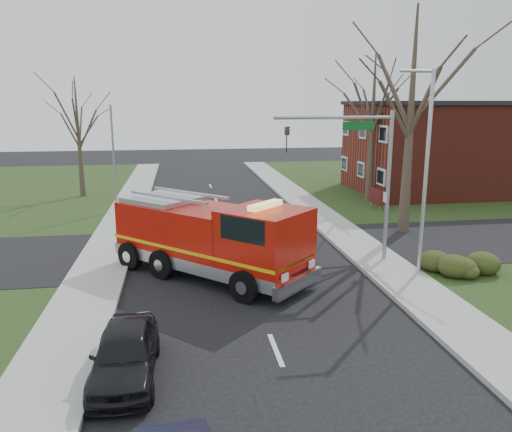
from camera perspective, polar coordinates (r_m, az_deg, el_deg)
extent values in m
plane|color=black|center=(20.63, -0.93, -7.35)|extent=(120.00, 120.00, 0.00)
cube|color=gray|center=(22.26, 15.18, -6.07)|extent=(2.40, 80.00, 0.15)
cube|color=gray|center=(20.75, -18.31, -7.68)|extent=(2.40, 80.00, 0.15)
cube|color=maroon|center=(43.17, 21.51, 7.13)|extent=(15.00, 10.00, 7.00)
cube|color=black|center=(43.02, 21.91, 11.90)|extent=(15.40, 10.40, 0.30)
cube|color=silver|center=(40.09, 11.92, 5.22)|extent=(0.12, 1.40, 1.20)
cube|color=#501213|center=(34.86, 13.52, 2.19)|extent=(0.12, 2.00, 1.00)
cylinder|color=gray|center=(34.22, 13.98, 1.21)|extent=(0.08, 0.08, 0.90)
cylinder|color=gray|center=(35.67, 13.00, 1.72)|extent=(0.08, 0.08, 0.90)
ellipsoid|color=#313F17|center=(22.55, 22.83, -5.06)|extent=(2.80, 2.00, 0.90)
cone|color=#3D3024|center=(27.98, 17.19, 9.98)|extent=(0.64, 0.64, 12.00)
cone|color=#3D3024|center=(36.85, 13.13, 9.59)|extent=(0.56, 0.56, 10.50)
cone|color=#3D3024|center=(39.96, -19.59, 8.34)|extent=(0.44, 0.44, 9.00)
cylinder|color=gray|center=(22.91, 14.85, 3.07)|extent=(0.18, 0.18, 6.80)
cylinder|color=gray|center=(21.70, 8.90, 11.05)|extent=(5.20, 0.14, 0.14)
cube|color=#0C591E|center=(22.07, 11.63, 10.06)|extent=(1.40, 0.06, 0.35)
imported|color=black|center=(21.20, 3.62, 10.19)|extent=(0.22, 0.18, 1.10)
cylinder|color=#B7BABF|center=(21.31, 18.83, 4.28)|extent=(0.16, 0.16, 8.40)
cylinder|color=#B7BABF|center=(20.83, 17.90, 15.49)|extent=(1.40, 0.12, 0.12)
cylinder|color=gray|center=(33.65, -15.93, 6.17)|extent=(0.14, 0.14, 7.00)
cube|color=#B01208|center=(21.68, -8.04, -1.74)|extent=(6.09, 6.09, 2.32)
cube|color=#B01208|center=(19.03, 1.06, -3.15)|extent=(4.06, 4.06, 2.65)
cube|color=#B7BABF|center=(21.06, -5.37, -4.76)|extent=(8.13, 8.14, 0.50)
cube|color=#E5B20C|center=(20.89, -5.40, -3.17)|extent=(8.14, 8.14, 0.13)
cube|color=black|center=(18.16, 4.20, -1.26)|extent=(1.90, 1.89, 0.94)
cube|color=#E5D866|center=(18.67, 1.08, 1.25)|extent=(1.52, 1.52, 0.20)
cylinder|color=black|center=(18.27, -1.30, -8.04)|extent=(1.13, 1.13, 1.21)
cylinder|color=black|center=(20.48, 3.63, -5.72)|extent=(1.13, 1.13, 1.21)
cylinder|color=black|center=(22.47, -14.16, -4.41)|extent=(1.13, 1.13, 1.21)
cylinder|color=black|center=(24.30, -8.96, -2.87)|extent=(1.13, 1.13, 1.21)
imported|color=black|center=(14.00, -14.73, -14.92)|extent=(1.71, 4.11, 1.39)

